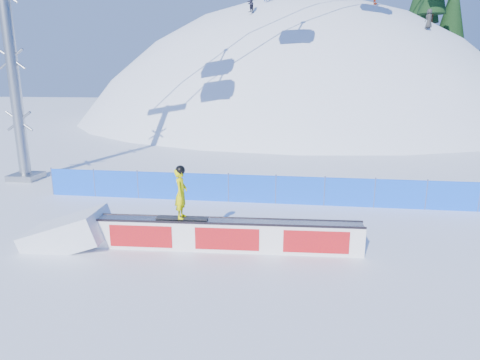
# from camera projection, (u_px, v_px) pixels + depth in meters

# --- Properties ---
(ground) EXTENTS (160.00, 160.00, 0.00)m
(ground) POSITION_uv_depth(u_px,v_px,m) (299.00, 246.00, 13.51)
(ground) COLOR white
(ground) RESTS_ON ground
(snow_hill) EXTENTS (64.00, 64.00, 64.00)m
(snow_hill) POSITION_uv_depth(u_px,v_px,m) (295.00, 249.00, 58.25)
(snow_hill) COLOR white
(snow_hill) RESTS_ON ground
(safety_fence) EXTENTS (22.05, 0.05, 1.30)m
(safety_fence) POSITION_uv_depth(u_px,v_px,m) (300.00, 191.00, 17.69)
(safety_fence) COLOR blue
(safety_fence) RESTS_ON ground
(rail_box) EXTENTS (8.22, 0.98, 0.98)m
(rail_box) POSITION_uv_depth(u_px,v_px,m) (228.00, 235.00, 13.14)
(rail_box) COLOR white
(rail_box) RESTS_ON ground
(snow_ramp) EXTENTS (2.69, 1.76, 1.63)m
(snow_ramp) POSITION_uv_depth(u_px,v_px,m) (69.00, 244.00, 13.68)
(snow_ramp) COLOR white
(snow_ramp) RESTS_ON ground
(snowboarder) EXTENTS (1.61, 0.58, 1.67)m
(snowboarder) POSITION_uv_depth(u_px,v_px,m) (181.00, 193.00, 12.93)
(snowboarder) COLOR black
(snowboarder) RESTS_ON rail_box
(distant_skiers) EXTENTS (16.81, 4.35, 4.65)m
(distant_skiers) POSITION_uv_depth(u_px,v_px,m) (317.00, 1.00, 39.90)
(distant_skiers) COLOR black
(distant_skiers) RESTS_ON ground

